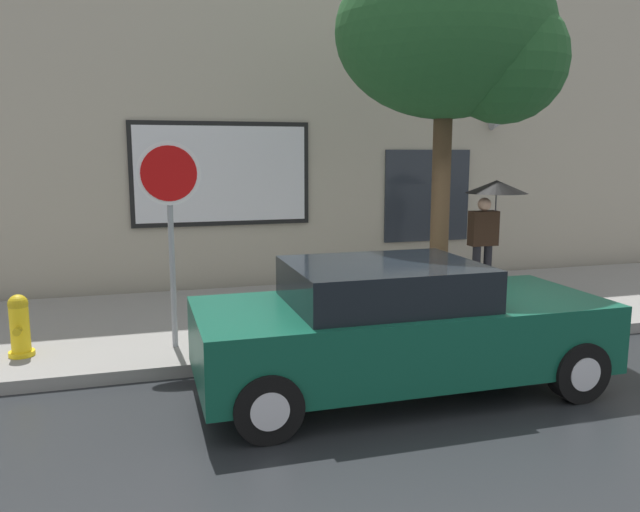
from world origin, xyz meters
TOP-DOWN VIEW (x-y plane):
  - ground_plane at (0.00, 0.00)m, footprint 60.00×60.00m
  - sidewalk at (0.00, 3.00)m, footprint 20.00×4.00m
  - building_facade at (-0.01, 5.50)m, footprint 20.00×0.67m
  - parked_car at (-0.41, -0.00)m, footprint 4.36×1.86m
  - fire_hydrant at (-4.43, 1.89)m, footprint 0.30×0.44m
  - pedestrian_with_umbrella at (2.74, 3.33)m, footprint 1.04×1.04m
  - street_tree at (1.08, 1.67)m, footprint 2.95×2.51m
  - stop_sign at (-2.65, 1.73)m, footprint 0.76×0.10m

SIDE VIEW (x-z plane):
  - ground_plane at x=0.00m, z-range 0.00..0.00m
  - sidewalk at x=0.00m, z-range 0.00..0.15m
  - fire_hydrant at x=-4.43m, z-range 0.14..0.89m
  - parked_car at x=-0.41m, z-range 0.00..1.41m
  - pedestrian_with_umbrella at x=2.74m, z-range 0.74..2.67m
  - stop_sign at x=-2.65m, z-range 0.67..3.20m
  - building_facade at x=-0.01m, z-range -0.02..6.98m
  - street_tree at x=1.08m, z-range 1.47..6.51m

